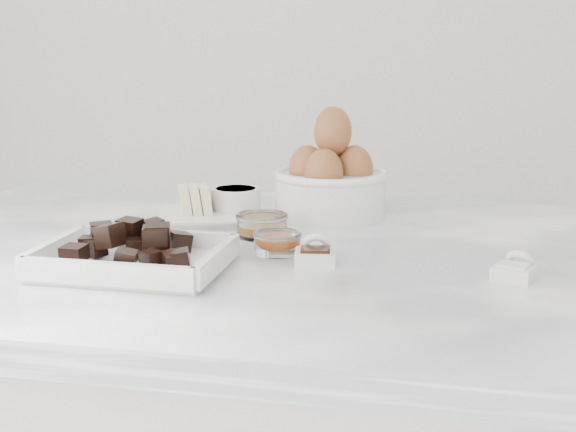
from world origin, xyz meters
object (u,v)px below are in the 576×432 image
(zest_bowl, at_px, (277,242))
(vanilla_spoon, at_px, (315,254))
(egg_bowl, at_px, (331,181))
(chocolate_dish, at_px, (133,252))
(butter_plate, at_px, (202,210))
(salt_spoon, at_px, (515,270))
(honey_bowl, at_px, (262,224))
(sugar_ramekin, at_px, (236,201))

(zest_bowl, distance_m, vanilla_spoon, 0.07)
(egg_bowl, relative_size, zest_bowl, 2.79)
(vanilla_spoon, bearing_deg, chocolate_dish, -160.40)
(butter_plate, xyz_separation_m, salt_spoon, (0.48, -0.23, -0.01))
(egg_bowl, distance_m, vanilla_spoon, 0.29)
(honey_bowl, height_order, zest_bowl, honey_bowl)
(honey_bowl, bearing_deg, butter_plate, 147.22)
(zest_bowl, relative_size, vanilla_spoon, 0.98)
(zest_bowl, relative_size, salt_spoon, 1.00)
(sugar_ramekin, distance_m, egg_bowl, 0.16)
(salt_spoon, bearing_deg, sugar_ramekin, 148.24)
(egg_bowl, xyz_separation_m, zest_bowl, (-0.04, -0.25, -0.04))
(salt_spoon, bearing_deg, egg_bowl, 132.21)
(chocolate_dish, bearing_deg, vanilla_spoon, 19.60)
(zest_bowl, bearing_deg, honey_bowl, 116.13)
(egg_bowl, relative_size, salt_spoon, 2.79)
(honey_bowl, xyz_separation_m, salt_spoon, (0.36, -0.15, -0.01))
(zest_bowl, bearing_deg, egg_bowl, 81.87)
(chocolate_dish, relative_size, vanilla_spoon, 3.38)
(vanilla_spoon, bearing_deg, honey_bowl, 128.60)
(honey_bowl, distance_m, zest_bowl, 0.10)
(zest_bowl, bearing_deg, butter_plate, 134.42)
(chocolate_dish, xyz_separation_m, honey_bowl, (0.12, 0.21, -0.01))
(chocolate_dish, distance_m, egg_bowl, 0.42)
(butter_plate, bearing_deg, chocolate_dish, -89.94)
(egg_bowl, distance_m, honey_bowl, 0.18)
(egg_bowl, height_order, vanilla_spoon, egg_bowl)
(chocolate_dish, height_order, salt_spoon, chocolate_dish)
(chocolate_dish, bearing_deg, butter_plate, 90.06)
(zest_bowl, bearing_deg, sugar_ramekin, 119.47)
(chocolate_dish, distance_m, salt_spoon, 0.48)
(butter_plate, xyz_separation_m, egg_bowl, (0.20, 0.08, 0.04))
(zest_bowl, xyz_separation_m, salt_spoon, (0.31, -0.06, -0.00))
(sugar_ramekin, relative_size, zest_bowl, 1.20)
(butter_plate, relative_size, vanilla_spoon, 2.51)
(chocolate_dish, bearing_deg, zest_bowl, 36.70)
(butter_plate, height_order, salt_spoon, butter_plate)
(zest_bowl, distance_m, salt_spoon, 0.32)
(egg_bowl, bearing_deg, butter_plate, -157.62)
(butter_plate, distance_m, salt_spoon, 0.53)
(chocolate_dish, distance_m, butter_plate, 0.29)
(salt_spoon, bearing_deg, honey_bowl, 157.34)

